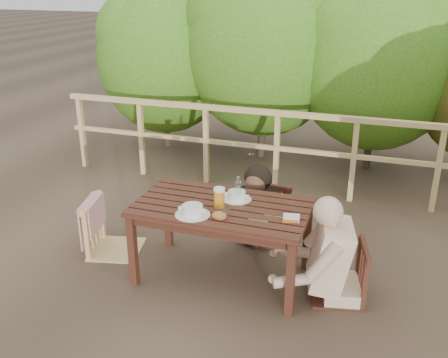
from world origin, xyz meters
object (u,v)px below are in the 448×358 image
(chair_right, at_px, (341,248))
(bottle, at_px, (238,189))
(table, at_px, (222,242))
(soup_near, at_px, (192,211))
(tumbler, at_px, (226,214))
(beer_glass, at_px, (219,198))
(soup_far, at_px, (237,196))
(butter_tub, at_px, (291,219))
(bread_roll, at_px, (219,216))
(chair_left, at_px, (113,204))
(chair_far, at_px, (263,194))
(diner_right, at_px, (348,217))
(woman, at_px, (264,179))

(chair_right, distance_m, bottle, 0.97)
(table, xyz_separation_m, soup_near, (-0.16, -0.25, 0.38))
(soup_near, bearing_deg, tumbler, 8.65)
(chair_right, bearing_deg, beer_glass, -97.89)
(soup_far, distance_m, beer_glass, 0.22)
(table, xyz_separation_m, butter_tub, (0.61, -0.10, 0.36))
(chair_right, xyz_separation_m, bread_roll, (-0.94, -0.27, 0.27))
(chair_left, relative_size, soup_far, 3.84)
(butter_tub, bearing_deg, soup_near, -179.00)
(soup_near, distance_m, butter_tub, 0.79)
(chair_far, distance_m, bottle, 0.76)
(beer_glass, xyz_separation_m, tumbler, (0.11, -0.17, -0.05))
(table, xyz_separation_m, bottle, (0.10, 0.13, 0.45))
(chair_right, xyz_separation_m, diner_right, (0.03, -0.00, 0.28))
(table, distance_m, tumbler, 0.44)
(chair_far, bearing_deg, bread_roll, -87.96)
(soup_near, bearing_deg, beer_glass, 53.08)
(chair_left, relative_size, woman, 0.79)
(bread_roll, distance_m, butter_tub, 0.57)
(soup_near, bearing_deg, diner_right, 13.30)
(woman, height_order, tumbler, woman)
(chair_left, bearing_deg, soup_far, -100.12)
(table, xyz_separation_m, chair_right, (1.00, 0.03, 0.10))
(soup_far, distance_m, butter_tub, 0.59)
(diner_right, xyz_separation_m, butter_tub, (-0.42, -0.13, -0.02))
(table, distance_m, beer_glass, 0.43)
(table, relative_size, diner_right, 1.00)
(beer_glass, bearing_deg, soup_near, -126.92)
(woman, xyz_separation_m, butter_tub, (0.46, -0.94, 0.08))
(woman, xyz_separation_m, diner_right, (0.88, -0.80, 0.11))
(woman, bearing_deg, chair_right, 143.18)
(bottle, bearing_deg, woman, 86.52)
(woman, relative_size, soup_near, 4.34)
(chair_right, distance_m, beer_glass, 1.06)
(soup_near, bearing_deg, soup_far, 58.99)
(woman, relative_size, soup_far, 4.85)
(chair_right, xyz_separation_m, woman, (-0.85, 0.80, 0.18))
(table, relative_size, soup_near, 5.12)
(chair_left, distance_m, soup_far, 1.21)
(diner_right, relative_size, bottle, 6.22)
(woman, bearing_deg, diner_right, 144.16)
(soup_near, height_order, bottle, bottle)
(woman, xyz_separation_m, soup_near, (-0.31, -1.09, 0.10))
(bread_roll, bearing_deg, woman, 85.62)
(diner_right, relative_size, tumbler, 17.78)
(bottle, bearing_deg, diner_right, -5.86)
(chair_left, xyz_separation_m, soup_near, (0.94, -0.34, 0.23))
(soup_near, distance_m, beer_glass, 0.26)
(table, height_order, chair_far, chair_far)
(beer_glass, bearing_deg, chair_far, 79.99)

